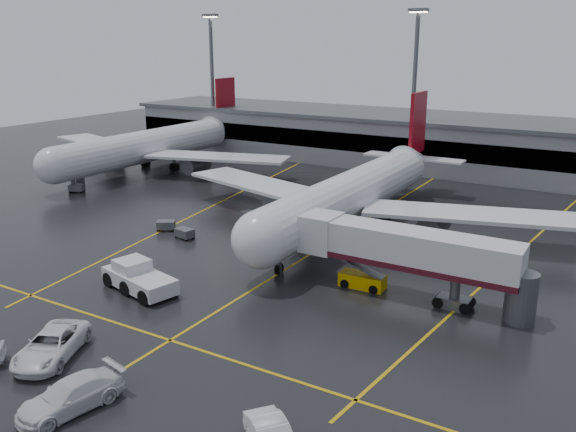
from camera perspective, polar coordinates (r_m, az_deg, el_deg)
The scene contains 20 objects.
ground at distance 61.50m, azimuth 2.56°, elevation -3.39°, with size 220.00×220.00×0.00m, color black.
apron_line_centre at distance 61.50m, azimuth 2.56°, elevation -3.38°, with size 0.25×90.00×0.02m, color gold.
apron_line_stop at distance 44.93m, azimuth -11.14°, elevation -11.52°, with size 60.00×0.25×0.02m, color gold.
apron_line_left at distance 79.95m, azimuth -6.71°, elevation 1.21°, with size 0.25×70.00×0.02m, color gold.
apron_line_right at distance 65.18m, azimuth 21.01°, elevation -3.35°, with size 0.25×70.00×0.02m, color gold.
terminal at distance 104.00m, azimuth 15.30°, elevation 6.70°, with size 122.00×19.00×8.60m.
light_mast_left at distance 117.97m, azimuth -7.23°, elevation 13.20°, with size 3.00×1.20×25.45m.
light_mast_mid at distance 98.70m, azimuth 11.93°, elevation 12.38°, with size 3.00×1.20×25.45m.
main_airliner at distance 68.63m, azimuth 6.45°, elevation 2.30°, with size 48.80×45.60×14.10m.
second_airliner at distance 101.79m, azimuth -12.72°, elevation 6.62°, with size 48.80×45.60×14.10m.
jet_bridge at distance 50.52m, azimuth 11.29°, elevation -3.45°, with size 19.90×3.40×6.05m.
pushback_tractor at distance 53.49m, azimuth -14.06°, elevation -5.78°, with size 7.97×4.71×2.67m.
belt_loader at distance 53.06m, azimuth 7.10°, elevation -6.09°, with size 4.05×2.00×2.53m.
service_van_a at distance 44.53m, azimuth -21.59°, elevation -11.35°, with size 3.12×6.77×1.88m, color white.
service_van_b at distance 38.57m, azimuth -19.98°, elevation -15.75°, with size 2.57×6.31×1.83m, color white.
baggage_cart_a at distance 66.21m, azimuth -9.81°, elevation -1.60°, with size 2.20×1.64×1.12m.
baggage_cart_b at distance 69.42m, azimuth -11.53°, elevation -0.84°, with size 2.39×2.19×1.12m.
baggage_cart_c at distance 71.74m, azimuth -3.69°, elevation 0.03°, with size 2.33×1.93×1.12m.
baggage_cart_d at distance 96.03m, azimuth -19.34°, elevation 3.34°, with size 2.34×1.94×1.12m.
baggage_cart_e at distance 90.45m, azimuth -19.47°, elevation 2.56°, with size 2.38×2.11×1.12m.
Camera 1 is at (27.20, -51.08, 20.82)m, focal length 37.39 mm.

